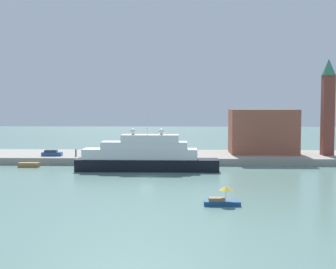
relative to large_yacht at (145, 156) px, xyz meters
name	(u,v)px	position (x,y,z in m)	size (l,w,h in m)	color
ground	(147,177)	(0.97, -8.14, -2.94)	(400.00, 400.00, 0.00)	slate
quay_dock	(155,157)	(0.97, 18.02, -2.16)	(110.00, 20.33, 1.57)	gray
large_yacht	(145,156)	(0.00, 0.00, 0.00)	(28.94, 4.96, 11.01)	black
small_motorboat	(222,199)	(13.05, -32.05, -2.05)	(4.85, 1.78, 2.66)	navy
work_barge	(29,165)	(-25.51, 4.55, -2.46)	(4.44, 1.41, 0.97)	olive
harbor_building	(263,131)	(27.17, 19.85, 3.99)	(15.94, 10.14, 10.73)	#93513D
bell_tower	(328,103)	(41.61, 16.23, 10.89)	(3.36, 3.36, 22.55)	brown
parked_car	(52,153)	(-22.78, 12.38, -0.77)	(4.57, 1.89, 1.38)	#1E4C99
person_figure	(76,153)	(-16.93, 11.56, -0.53)	(0.36, 0.36, 1.81)	#4C4C4C
mooring_bollard	(157,156)	(1.97, 9.43, -1.06)	(0.46, 0.46, 0.62)	black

